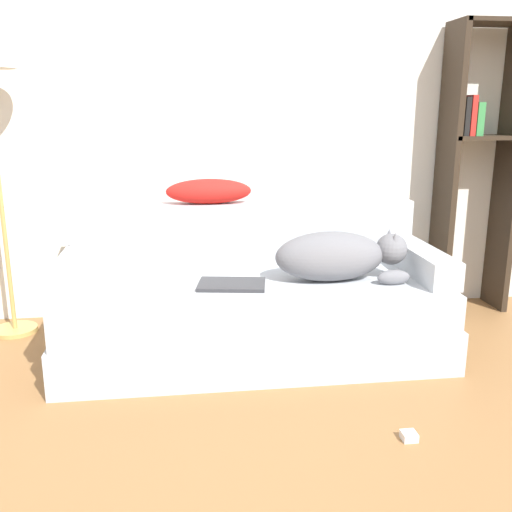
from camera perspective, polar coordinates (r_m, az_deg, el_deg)
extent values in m
cube|color=silver|center=(3.44, -2.62, 16.57)|extent=(7.45, 0.06, 2.70)
cube|color=#B2B7BC|center=(2.96, -0.25, -7.67)|extent=(1.90, 0.83, 0.22)
cube|color=#B2B7BC|center=(2.88, -0.23, -4.14)|extent=(1.86, 0.79, 0.18)
cube|color=#B2B7BC|center=(3.15, -1.04, 2.31)|extent=(1.86, 0.15, 0.34)
cube|color=#B2B7BC|center=(2.87, -17.89, -1.70)|extent=(0.15, 0.64, 0.14)
cube|color=#B2B7BC|center=(3.07, 16.21, -0.52)|extent=(0.15, 0.64, 0.14)
ellipsoid|color=slate|center=(2.85, 7.39, -0.04)|extent=(0.55, 0.25, 0.25)
sphere|color=slate|center=(2.94, 13.39, 0.69)|extent=(0.16, 0.16, 0.16)
cone|color=slate|center=(2.89, 13.76, 1.62)|extent=(0.06, 0.06, 0.07)
cone|color=slate|center=(2.97, 13.17, 1.99)|extent=(0.06, 0.06, 0.07)
ellipsoid|color=slate|center=(2.86, 13.60, -2.09)|extent=(0.16, 0.06, 0.07)
cube|color=#2D2D30|center=(2.76, -2.43, -2.86)|extent=(0.35, 0.26, 0.02)
ellipsoid|color=red|center=(3.09, -4.75, 6.47)|extent=(0.46, 0.17, 0.13)
cube|color=#2D2319|center=(3.62, 18.51, 7.92)|extent=(0.04, 0.26, 1.71)
cube|color=#2D2319|center=(3.81, 23.85, 7.73)|extent=(0.04, 0.26, 1.71)
cube|color=#2D2319|center=(3.72, 22.50, 20.81)|extent=(0.41, 0.26, 0.02)
cube|color=#2D2319|center=(3.70, 21.54, 10.99)|extent=(0.41, 0.26, 0.02)
cube|color=black|center=(3.61, 19.73, 13.01)|extent=(0.03, 0.20, 0.22)
cube|color=red|center=(3.63, 20.27, 13.05)|extent=(0.03, 0.20, 0.23)
cube|color=#337F42|center=(3.65, 20.85, 12.69)|extent=(0.04, 0.20, 0.19)
cylinder|color=tan|center=(3.53, -22.92, -6.81)|extent=(0.24, 0.24, 0.02)
cylinder|color=tan|center=(3.35, -24.11, 4.64)|extent=(0.02, 0.02, 1.40)
cube|color=silver|center=(2.35, 15.06, -16.99)|extent=(0.06, 0.06, 0.03)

